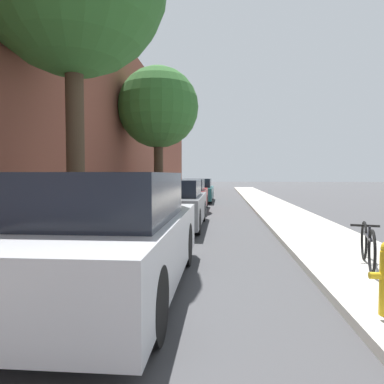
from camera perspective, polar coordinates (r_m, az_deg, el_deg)
The scene contains 10 objects.
ground_plane at distance 13.76m, azimuth 2.31°, elevation -3.59°, with size 120.00×120.00×0.00m, color #3D3D3F.
sidewalk_left at distance 14.18m, azimuth -9.50°, elevation -3.20°, with size 2.00×52.00×0.12m.
sidewalk_right at distance 13.93m, azimuth 14.34°, elevation -3.35°, with size 2.00×52.00×0.12m.
building_facade_left at distance 14.68m, azimuth -14.85°, elevation 11.82°, with size 0.70×52.00×7.71m.
parked_car_silver at distance 4.80m, azimuth -12.48°, elevation -6.83°, with size 1.78×4.54×1.56m.
parked_car_grey at distance 10.44m, azimuth -3.05°, elevation -1.96°, with size 1.75×4.22×1.38m.
parked_car_red at distance 15.17m, azimuth -1.03°, elevation -0.55°, with size 1.75×3.91×1.34m.
parked_car_teal at distance 20.15m, azimuth 0.78°, elevation 0.22°, with size 1.78×4.44×1.30m.
street_tree_far at distance 16.47m, azimuth -5.38°, elevation 13.12°, with size 3.59×3.59×6.19m.
bicycle at distance 6.21m, azimuth 26.11°, elevation -7.55°, with size 0.53×1.54×0.64m.
Camera 1 is at (0.60, 2.34, 1.54)m, focal length 33.60 mm.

